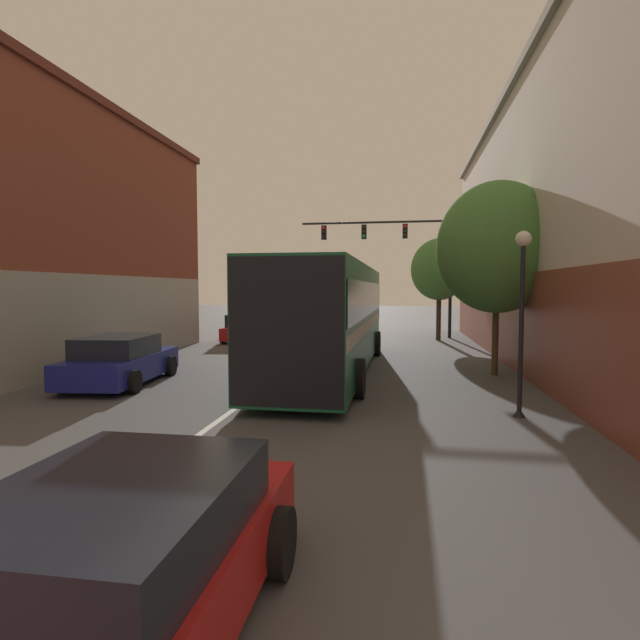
{
  "coord_description": "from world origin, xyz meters",
  "views": [
    {
      "loc": [
        3.7,
        -0.74,
        2.72
      ],
      "look_at": [
        1.26,
        14.23,
        1.77
      ],
      "focal_mm": 28.0,
      "sensor_mm": 36.0,
      "label": 1
    }
  ],
  "objects_px": {
    "parked_car_left_near": "(120,361)",
    "street_lamp": "(522,307)",
    "bus": "(332,313)",
    "hatchback_foreground": "(102,584)",
    "street_tree_far": "(439,269)",
    "street_tree_near": "(497,248)",
    "traffic_signal_gantry": "(400,247)",
    "parked_car_left_mid": "(246,328)"
  },
  "relations": [
    {
      "from": "parked_car_left_near",
      "to": "street_lamp",
      "type": "bearing_deg",
      "value": -107.03
    },
    {
      "from": "bus",
      "to": "street_lamp",
      "type": "bearing_deg",
      "value": -137.29
    },
    {
      "from": "bus",
      "to": "parked_car_left_near",
      "type": "bearing_deg",
      "value": 119.98
    },
    {
      "from": "hatchback_foreground",
      "to": "street_tree_far",
      "type": "relative_size",
      "value": 0.84
    },
    {
      "from": "bus",
      "to": "street_tree_near",
      "type": "bearing_deg",
      "value": -88.84
    },
    {
      "from": "parked_car_left_near",
      "to": "street_tree_near",
      "type": "xyz_separation_m",
      "value": [
        10.85,
        3.27,
        3.34
      ]
    },
    {
      "from": "hatchback_foreground",
      "to": "parked_car_left_near",
      "type": "xyz_separation_m",
      "value": [
        -5.84,
        9.92,
        0.03
      ]
    },
    {
      "from": "bus",
      "to": "traffic_signal_gantry",
      "type": "xyz_separation_m",
      "value": [
        2.18,
        12.12,
        3.1
      ]
    },
    {
      "from": "parked_car_left_near",
      "to": "parked_car_left_mid",
      "type": "height_order",
      "value": "parked_car_left_mid"
    },
    {
      "from": "street_tree_far",
      "to": "bus",
      "type": "bearing_deg",
      "value": -111.45
    },
    {
      "from": "parked_car_left_near",
      "to": "traffic_signal_gantry",
      "type": "distance_m",
      "value": 17.76
    },
    {
      "from": "traffic_signal_gantry",
      "to": "street_tree_near",
      "type": "xyz_separation_m",
      "value": [
        3.01,
        -12.05,
        -1.03
      ]
    },
    {
      "from": "parked_car_left_mid",
      "to": "traffic_signal_gantry",
      "type": "distance_m",
      "value": 9.62
    },
    {
      "from": "bus",
      "to": "street_lamp",
      "type": "distance_m",
      "value": 7.08
    },
    {
      "from": "bus",
      "to": "street_tree_far",
      "type": "bearing_deg",
      "value": -21.04
    },
    {
      "from": "parked_car_left_near",
      "to": "parked_car_left_mid",
      "type": "relative_size",
      "value": 0.97
    },
    {
      "from": "street_tree_near",
      "to": "hatchback_foreground",
      "type": "bearing_deg",
      "value": -110.79
    },
    {
      "from": "parked_car_left_near",
      "to": "street_lamp",
      "type": "distance_m",
      "value": 10.74
    },
    {
      "from": "parked_car_left_mid",
      "to": "street_tree_far",
      "type": "relative_size",
      "value": 0.86
    },
    {
      "from": "parked_car_left_near",
      "to": "street_lamp",
      "type": "height_order",
      "value": "street_lamp"
    },
    {
      "from": "bus",
      "to": "street_tree_near",
      "type": "height_order",
      "value": "street_tree_near"
    },
    {
      "from": "street_tree_far",
      "to": "street_lamp",
      "type": "bearing_deg",
      "value": -88.07
    },
    {
      "from": "street_tree_far",
      "to": "hatchback_foreground",
      "type": "bearing_deg",
      "value": -99.6
    },
    {
      "from": "street_tree_near",
      "to": "parked_car_left_mid",
      "type": "bearing_deg",
      "value": 140.83
    },
    {
      "from": "parked_car_left_near",
      "to": "street_tree_near",
      "type": "distance_m",
      "value": 11.82
    },
    {
      "from": "street_lamp",
      "to": "street_tree_far",
      "type": "relative_size",
      "value": 0.73
    },
    {
      "from": "hatchback_foreground",
      "to": "parked_car_left_mid",
      "type": "xyz_separation_m",
      "value": [
        -5.99,
        22.15,
        0.02
      ]
    },
    {
      "from": "parked_car_left_mid",
      "to": "parked_car_left_near",
      "type": "bearing_deg",
      "value": 175.6
    },
    {
      "from": "street_lamp",
      "to": "hatchback_foreground",
      "type": "bearing_deg",
      "value": -120.1
    },
    {
      "from": "bus",
      "to": "street_tree_far",
      "type": "distance_m",
      "value": 11.68
    },
    {
      "from": "parked_car_left_near",
      "to": "street_tree_near",
      "type": "height_order",
      "value": "street_tree_near"
    },
    {
      "from": "street_tree_near",
      "to": "street_tree_far",
      "type": "bearing_deg",
      "value": 95.2
    },
    {
      "from": "street_lamp",
      "to": "street_tree_far",
      "type": "bearing_deg",
      "value": 91.93
    },
    {
      "from": "street_lamp",
      "to": "street_tree_near",
      "type": "relative_size",
      "value": 0.65
    },
    {
      "from": "street_lamp",
      "to": "street_tree_far",
      "type": "xyz_separation_m",
      "value": [
        -0.54,
        15.97,
        1.4
      ]
    },
    {
      "from": "street_tree_near",
      "to": "street_tree_far",
      "type": "xyz_separation_m",
      "value": [
        -0.97,
        10.67,
        -0.26
      ]
    },
    {
      "from": "street_tree_near",
      "to": "street_tree_far",
      "type": "relative_size",
      "value": 1.12
    },
    {
      "from": "street_lamp",
      "to": "parked_car_left_mid",
      "type": "bearing_deg",
      "value": 126.54
    },
    {
      "from": "street_tree_near",
      "to": "street_tree_far",
      "type": "height_order",
      "value": "street_tree_near"
    },
    {
      "from": "street_lamp",
      "to": "street_tree_far",
      "type": "distance_m",
      "value": 16.04
    },
    {
      "from": "traffic_signal_gantry",
      "to": "street_tree_far",
      "type": "xyz_separation_m",
      "value": [
        2.04,
        -1.38,
        -1.29
      ]
    },
    {
      "from": "hatchback_foreground",
      "to": "street_lamp",
      "type": "relative_size",
      "value": 1.15
    }
  ]
}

